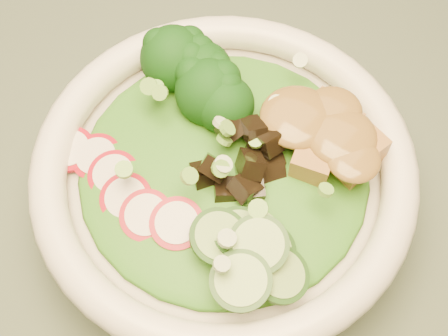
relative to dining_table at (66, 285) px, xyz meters
The scene contains 10 objects.
dining_table is the anchor object (origin of this frame).
salad_bowl 0.21m from the dining_table, 49.09° to the left, with size 0.26×0.26×0.07m.
lettuce_bed 0.23m from the dining_table, 49.09° to the left, with size 0.20×0.20×0.02m, color #1A5612.
broccoli_florets 0.24m from the dining_table, 72.94° to the left, with size 0.08×0.07×0.04m, color black, non-canonical shape.
radish_slices 0.19m from the dining_table, 41.96° to the left, with size 0.11×0.04×0.02m, color maroon, non-canonical shape.
cucumber_slices 0.25m from the dining_table, 26.42° to the left, with size 0.07×0.07×0.03m, color #A3C46D, non-canonical shape.
mushroom_heap 0.24m from the dining_table, 49.58° to the left, with size 0.07×0.07×0.04m, color black, non-canonical shape.
tofu_cubes 0.28m from the dining_table, 50.58° to the left, with size 0.09×0.06×0.03m, color olive, non-canonical shape.
peanut_sauce 0.28m from the dining_table, 50.58° to the left, with size 0.07×0.05×0.02m, color brown.
scallion_garnish 0.24m from the dining_table, 49.09° to the left, with size 0.19×0.19×0.02m, color #69A73B, non-canonical shape.
Camera 1 is at (0.22, -0.05, 1.18)m, focal length 50.00 mm.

